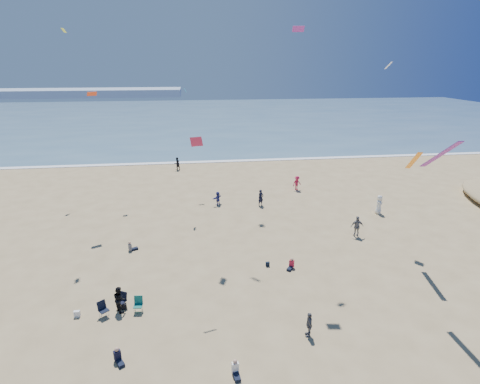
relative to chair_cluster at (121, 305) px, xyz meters
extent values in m
cube|color=#476B84|center=(5.33, 86.33, -0.47)|extent=(220.00, 100.00, 0.06)
cube|color=white|center=(5.33, 36.33, -0.46)|extent=(220.00, 1.20, 0.08)
cube|color=#7A8EA8|center=(-54.67, 161.33, 1.10)|extent=(110.00, 20.00, 3.20)
imported|color=#C61C41|center=(17.12, 21.48, 0.37)|extent=(1.28, 1.01, 1.75)
imported|color=black|center=(2.47, 32.42, 0.41)|extent=(1.12, 1.07, 1.83)
imported|color=slate|center=(10.87, -3.51, 0.25)|extent=(0.47, 0.92, 1.50)
imported|color=white|center=(23.40, 13.15, 0.47)|extent=(0.86, 1.08, 1.95)
imported|color=black|center=(-0.09, 0.17, 0.34)|extent=(0.97, 1.03, 1.68)
imported|color=black|center=(11.84, 16.86, 0.40)|extent=(0.78, 0.67, 1.79)
imported|color=slate|center=(18.94, 8.36, 0.45)|extent=(1.16, 0.58, 1.90)
imported|color=navy|center=(7.27, 17.76, 0.24)|extent=(1.25, 1.31, 1.48)
cube|color=white|center=(-2.61, -0.11, -0.30)|extent=(0.35, 0.20, 0.40)
cube|color=black|center=(0.10, 0.28, -0.31)|extent=(0.30, 0.22, 0.38)
cube|color=black|center=(10.08, 4.28, -0.33)|extent=(0.28, 0.18, 0.34)
cube|color=#83298D|center=(12.07, 5.89, 16.26)|extent=(0.83, 0.47, 0.36)
cube|color=red|center=(5.05, 2.85, 9.52)|extent=(0.82, 0.54, 0.52)
cube|color=white|center=(21.32, 10.82, 13.93)|extent=(0.75, 0.76, 0.57)
cube|color=yellow|center=(-8.68, 26.32, 17.47)|extent=(0.48, 0.59, 0.47)
cube|color=red|center=(-3.95, 15.60, 11.50)|extent=(0.88, 0.67, 0.38)
cube|color=#259BC3|center=(4.30, 18.16, 11.58)|extent=(0.22, 0.68, 0.40)
cube|color=#822594|center=(18.68, -1.24, 9.23)|extent=(0.35, 3.14, 2.21)
cube|color=orange|center=(20.77, 4.41, 7.38)|extent=(0.35, 2.64, 1.87)
camera|label=1|loc=(4.80, -20.27, 14.19)|focal=28.00mm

